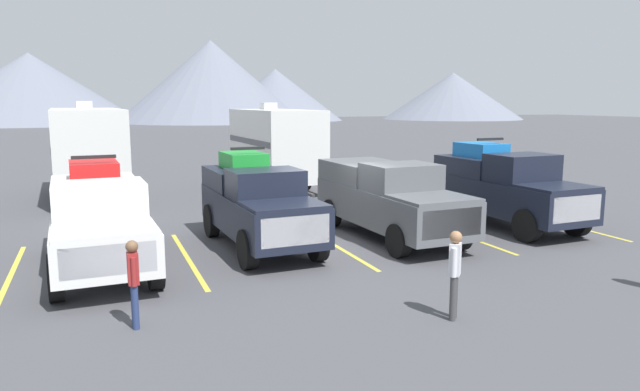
{
  "coord_description": "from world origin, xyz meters",
  "views": [
    {
      "loc": [
        -5.93,
        -14.17,
        3.86
      ],
      "look_at": [
        0.0,
        1.03,
        1.2
      ],
      "focal_mm": 32.64,
      "sensor_mm": 36.0,
      "label": 1
    }
  ],
  "objects_px": {
    "pickup_truck_c": "(387,197)",
    "person_a": "(455,269)",
    "pickup_truck_b": "(257,202)",
    "camper_trailer_a": "(88,148)",
    "camper_trailer_b": "(276,144)",
    "pickup_truck_a": "(99,218)",
    "pickup_truck_d": "(505,186)",
    "person_c": "(133,278)"
  },
  "relations": [
    {
      "from": "pickup_truck_c",
      "to": "camper_trailer_a",
      "type": "bearing_deg",
      "value": 127.95
    },
    {
      "from": "pickup_truck_c",
      "to": "person_c",
      "type": "relative_size",
      "value": 3.82
    },
    {
      "from": "pickup_truck_c",
      "to": "pickup_truck_d",
      "type": "distance_m",
      "value": 4.08
    },
    {
      "from": "pickup_truck_c",
      "to": "camper_trailer_a",
      "type": "relative_size",
      "value": 0.71
    },
    {
      "from": "person_a",
      "to": "camper_trailer_a",
      "type": "bearing_deg",
      "value": 110.17
    },
    {
      "from": "pickup_truck_c",
      "to": "person_a",
      "type": "relative_size",
      "value": 3.65
    },
    {
      "from": "pickup_truck_a",
      "to": "pickup_truck_c",
      "type": "height_order",
      "value": "pickup_truck_a"
    },
    {
      "from": "camper_trailer_b",
      "to": "pickup_truck_b",
      "type": "bearing_deg",
      "value": -109.77
    },
    {
      "from": "pickup_truck_b",
      "to": "camper_trailer_b",
      "type": "bearing_deg",
      "value": 70.23
    },
    {
      "from": "pickup_truck_c",
      "to": "camper_trailer_b",
      "type": "distance_m",
      "value": 9.91
    },
    {
      "from": "camper_trailer_a",
      "to": "person_a",
      "type": "bearing_deg",
      "value": -69.83
    },
    {
      "from": "pickup_truck_b",
      "to": "camper_trailer_a",
      "type": "height_order",
      "value": "camper_trailer_a"
    },
    {
      "from": "pickup_truck_d",
      "to": "camper_trailer_a",
      "type": "height_order",
      "value": "camper_trailer_a"
    },
    {
      "from": "pickup_truck_a",
      "to": "person_a",
      "type": "height_order",
      "value": "pickup_truck_a"
    },
    {
      "from": "pickup_truck_a",
      "to": "pickup_truck_d",
      "type": "relative_size",
      "value": 1.05
    },
    {
      "from": "person_c",
      "to": "camper_trailer_a",
      "type": "bearing_deg",
      "value": 92.78
    },
    {
      "from": "pickup_truck_a",
      "to": "pickup_truck_b",
      "type": "distance_m",
      "value": 4.01
    },
    {
      "from": "pickup_truck_d",
      "to": "person_a",
      "type": "xyz_separation_m",
      "value": [
        -6.01,
        -6.16,
        -0.32
      ]
    },
    {
      "from": "camper_trailer_b",
      "to": "person_a",
      "type": "distance_m",
      "value": 16.2
    },
    {
      "from": "pickup_truck_d",
      "to": "camper_trailer_b",
      "type": "distance_m",
      "value": 10.87
    },
    {
      "from": "pickup_truck_a",
      "to": "person_c",
      "type": "distance_m",
      "value": 4.17
    },
    {
      "from": "pickup_truck_c",
      "to": "pickup_truck_a",
      "type": "bearing_deg",
      "value": -176.8
    },
    {
      "from": "person_a",
      "to": "pickup_truck_b",
      "type": "bearing_deg",
      "value": 106.0
    },
    {
      "from": "camper_trailer_a",
      "to": "pickup_truck_d",
      "type": "bearing_deg",
      "value": -40.45
    },
    {
      "from": "pickup_truck_c",
      "to": "person_a",
      "type": "xyz_separation_m",
      "value": [
        -1.94,
        -6.21,
        -0.23
      ]
    },
    {
      "from": "pickup_truck_b",
      "to": "person_a",
      "type": "relative_size",
      "value": 3.32
    },
    {
      "from": "pickup_truck_b",
      "to": "person_c",
      "type": "height_order",
      "value": "pickup_truck_b"
    },
    {
      "from": "pickup_truck_a",
      "to": "person_c",
      "type": "relative_size",
      "value": 3.66
    },
    {
      "from": "pickup_truck_a",
      "to": "person_a",
      "type": "bearing_deg",
      "value": -44.87
    },
    {
      "from": "person_a",
      "to": "person_c",
      "type": "bearing_deg",
      "value": 162.84
    },
    {
      "from": "pickup_truck_c",
      "to": "person_a",
      "type": "distance_m",
      "value": 6.51
    },
    {
      "from": "pickup_truck_b",
      "to": "pickup_truck_d",
      "type": "relative_size",
      "value": 1.0
    },
    {
      "from": "person_c",
      "to": "person_a",
      "type": "bearing_deg",
      "value": -17.16
    },
    {
      "from": "pickup_truck_b",
      "to": "camper_trailer_a",
      "type": "bearing_deg",
      "value": 112.75
    },
    {
      "from": "camper_trailer_b",
      "to": "camper_trailer_a",
      "type": "bearing_deg",
      "value": 177.3
    },
    {
      "from": "camper_trailer_b",
      "to": "pickup_truck_d",
      "type": "bearing_deg",
      "value": -66.11
    },
    {
      "from": "pickup_truck_a",
      "to": "pickup_truck_c",
      "type": "distance_m",
      "value": 7.75
    },
    {
      "from": "person_c",
      "to": "pickup_truck_a",
      "type": "bearing_deg",
      "value": 96.63
    },
    {
      "from": "pickup_truck_b",
      "to": "pickup_truck_d",
      "type": "xyz_separation_m",
      "value": [
        7.86,
        -0.27,
        0.05
      ]
    },
    {
      "from": "pickup_truck_b",
      "to": "person_a",
      "type": "distance_m",
      "value": 6.7
    },
    {
      "from": "person_c",
      "to": "pickup_truck_b",
      "type": "bearing_deg",
      "value": 54.02
    },
    {
      "from": "pickup_truck_a",
      "to": "camper_trailer_b",
      "type": "height_order",
      "value": "camper_trailer_b"
    }
  ]
}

